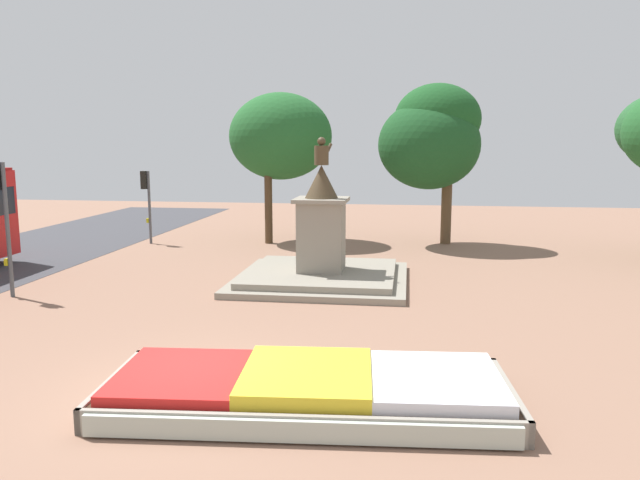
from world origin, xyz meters
TOP-DOWN VIEW (x-y plane):
  - ground_plane at (0.00, 0.00)m, footprint 70.72×70.72m
  - flower_planter at (2.34, -0.40)m, footprint 7.25×3.45m
  - statue_monument at (1.21, 9.26)m, footprint 5.53×5.53m
  - traffic_light_mid_block at (-7.70, 6.02)m, footprint 0.41×0.28m
  - traffic_light_far_corner at (-7.64, 15.97)m, footprint 0.41×0.30m
  - park_tree_far_left at (-1.85, 17.57)m, footprint 4.67×4.31m
  - park_tree_far_right at (4.95, 17.36)m, footprint 4.43×4.14m

SIDE VIEW (x-z plane):
  - ground_plane at x=0.00m, z-range 0.00..0.00m
  - flower_planter at x=2.34m, z-range -0.04..0.60m
  - statue_monument at x=1.21m, z-range -1.49..3.21m
  - traffic_light_far_corner at x=-7.64m, z-range 0.63..3.90m
  - traffic_light_mid_block at x=-7.70m, z-range 0.73..4.71m
  - park_tree_far_right at x=4.95m, z-range 1.27..8.34m
  - park_tree_far_left at x=-1.85m, z-range 1.47..8.23m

